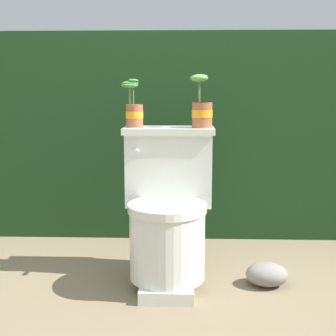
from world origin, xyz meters
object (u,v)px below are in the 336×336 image
(potted_plant_left, at_px, (134,109))
(garden_stone, at_px, (267,274))
(potted_plant_midleft, at_px, (202,109))
(toilet, at_px, (168,213))

(potted_plant_left, distance_m, garden_stone, 1.01)
(potted_plant_left, bearing_deg, garden_stone, -14.12)
(garden_stone, bearing_deg, potted_plant_midleft, 154.35)
(toilet, relative_size, potted_plant_midleft, 2.90)
(toilet, xyz_separation_m, potted_plant_left, (-0.17, 0.13, 0.48))
(potted_plant_midleft, distance_m, garden_stone, 0.84)
(toilet, bearing_deg, potted_plant_midleft, 37.12)
(potted_plant_midleft, relative_size, garden_stone, 1.28)
(potted_plant_midleft, height_order, garden_stone, potted_plant_midleft)
(potted_plant_left, bearing_deg, toilet, -37.67)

